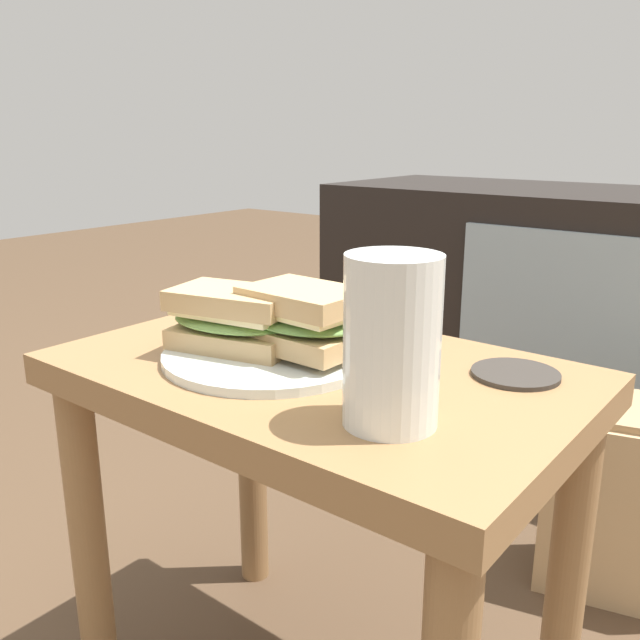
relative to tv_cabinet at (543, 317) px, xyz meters
The scene contains 8 objects.
side_table 0.96m from the tv_cabinet, 84.47° to the right, with size 0.56×0.36×0.46m.
tv_cabinet is the anchor object (origin of this frame).
plate 0.98m from the tv_cabinet, 87.52° to the right, with size 0.23×0.23×0.01m, color silver.
sandwich_front 1.01m from the tv_cabinet, 89.78° to the right, with size 0.16×0.12×0.07m.
sandwich_back 0.98m from the tv_cabinet, 85.20° to the right, with size 0.14×0.10×0.07m.
beer_glass 1.08m from the tv_cabinet, 77.04° to the right, with size 0.08×0.08×0.15m.
coaster 0.91m from the tv_cabinet, 72.04° to the right, with size 0.09×0.09×0.01m, color #332D28.
paper_bag 0.58m from the tv_cabinet, 56.44° to the right, with size 0.25×0.19×0.32m.
Camera 1 is at (0.43, -0.54, 0.70)m, focal length 37.86 mm.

